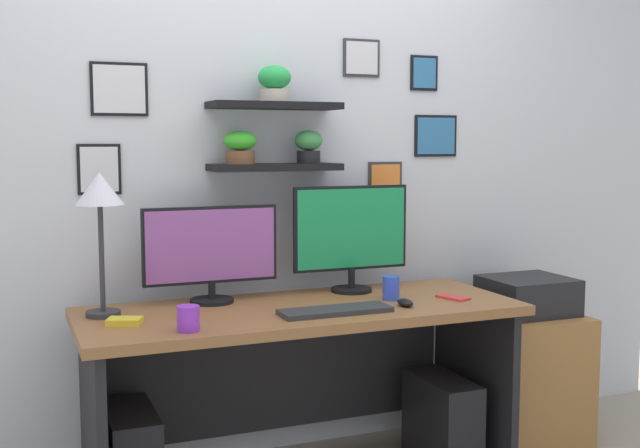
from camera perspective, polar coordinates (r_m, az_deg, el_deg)
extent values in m
cube|color=silver|center=(3.51, -3.93, 5.03)|extent=(4.40, 0.04, 2.70)
cube|color=black|center=(3.40, -3.29, 4.15)|extent=(0.57, 0.20, 0.03)
cube|color=black|center=(3.40, -3.31, 8.59)|extent=(0.57, 0.20, 0.03)
cylinder|color=brown|center=(3.35, -5.82, 4.85)|extent=(0.12, 0.12, 0.06)
ellipsoid|color=green|center=(3.35, -5.83, 6.05)|extent=(0.14, 0.14, 0.08)
cylinder|color=black|center=(3.45, -0.84, 4.90)|extent=(0.10, 0.10, 0.06)
ellipsoid|color=#3B8C46|center=(3.45, -0.84, 6.09)|extent=(0.12, 0.12, 0.09)
cylinder|color=#B2A899|center=(3.40, -3.32, 9.29)|extent=(0.13, 0.13, 0.05)
ellipsoid|color=green|center=(3.41, -3.33, 10.60)|extent=(0.14, 0.14, 0.10)
cube|color=black|center=(3.34, -15.76, 3.85)|extent=(0.17, 0.02, 0.21)
cube|color=silver|center=(3.33, -15.75, 3.84)|extent=(0.15, 0.00, 0.18)
cube|color=#2D2D33|center=(3.68, 3.01, 11.96)|extent=(0.18, 0.02, 0.17)
cube|color=silver|center=(3.67, 3.07, 11.97)|extent=(0.16, 0.00, 0.15)
cube|color=black|center=(3.85, 8.38, 6.36)|extent=(0.23, 0.02, 0.20)
cube|color=teal|center=(3.84, 8.45, 6.35)|extent=(0.20, 0.00, 0.17)
cube|color=black|center=(3.35, -14.40, 9.47)|extent=(0.23, 0.02, 0.22)
cube|color=silver|center=(3.34, -14.38, 9.48)|extent=(0.21, 0.00, 0.19)
cube|color=#2D2D33|center=(3.72, 4.73, 3.22)|extent=(0.17, 0.02, 0.17)
cube|color=orange|center=(3.71, 4.80, 3.21)|extent=(0.15, 0.00, 0.15)
cube|color=black|center=(3.83, 7.54, 10.82)|extent=(0.14, 0.02, 0.16)
cube|color=teal|center=(3.82, 7.61, 10.83)|extent=(0.12, 0.00, 0.14)
cube|color=brown|center=(3.17, -1.34, -6.36)|extent=(1.77, 0.68, 0.04)
cube|color=black|center=(3.10, -16.18, -14.16)|extent=(0.04, 0.62, 0.71)
cube|color=black|center=(3.64, 11.13, -10.97)|extent=(0.04, 0.62, 0.71)
cube|color=black|center=(3.53, -3.09, -10.77)|extent=(1.57, 0.02, 0.50)
cylinder|color=black|center=(3.27, -7.86, -5.54)|extent=(0.18, 0.18, 0.02)
cylinder|color=black|center=(3.26, -7.87, -4.74)|extent=(0.03, 0.03, 0.08)
cube|color=black|center=(3.24, -7.96, -1.51)|extent=(0.56, 0.02, 0.32)
cube|color=#8C4C99|center=(3.23, -7.90, -1.54)|extent=(0.54, 0.00, 0.29)
cylinder|color=black|center=(3.48, 2.30, -4.79)|extent=(0.18, 0.18, 0.02)
cylinder|color=black|center=(3.47, 2.30, -3.91)|extent=(0.03, 0.03, 0.09)
cube|color=black|center=(3.44, 2.25, -0.28)|extent=(0.53, 0.02, 0.37)
cube|color=#198C4C|center=(3.43, 2.34, -0.31)|extent=(0.51, 0.00, 0.35)
cube|color=#2D2D33|center=(3.04, 1.12, -6.32)|extent=(0.44, 0.14, 0.02)
ellipsoid|color=black|center=(3.19, 6.21, -5.70)|extent=(0.06, 0.09, 0.03)
cylinder|color=#2D2D33|center=(3.11, -15.48, -6.29)|extent=(0.13, 0.13, 0.02)
cylinder|color=#2D2D33|center=(3.07, -15.59, -2.41)|extent=(0.02, 0.02, 0.40)
cone|color=silver|center=(3.04, -15.74, 2.50)|extent=(0.18, 0.18, 0.12)
cube|color=red|center=(3.37, 9.65, -5.28)|extent=(0.11, 0.15, 0.01)
cylinder|color=purple|center=(2.79, -9.56, -6.80)|extent=(0.08, 0.08, 0.09)
cylinder|color=blue|center=(3.30, 5.18, -4.66)|extent=(0.07, 0.07, 0.10)
cube|color=yellow|center=(2.95, -14.03, -6.88)|extent=(0.14, 0.12, 0.02)
cube|color=#9E6B38|center=(3.90, 14.70, -10.65)|extent=(0.44, 0.50, 0.61)
cube|color=black|center=(3.81, 14.86, -5.04)|extent=(0.38, 0.34, 0.17)
cube|color=black|center=(3.55, 8.85, -14.02)|extent=(0.18, 0.40, 0.39)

